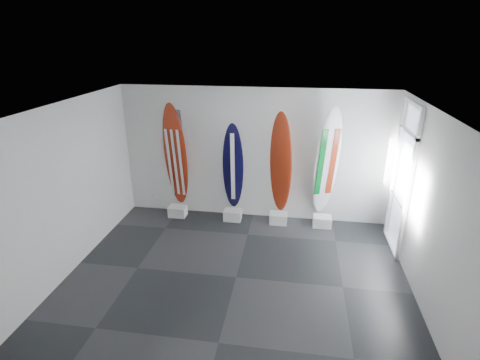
% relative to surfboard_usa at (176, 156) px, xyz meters
% --- Properties ---
extents(floor, '(6.00, 6.00, 0.00)m').
position_rel_surfboard_usa_xyz_m(floor, '(1.76, -2.28, -1.46)').
color(floor, black).
rests_on(floor, ground).
extents(ceiling, '(6.00, 6.00, 0.00)m').
position_rel_surfboard_usa_xyz_m(ceiling, '(1.76, -2.28, 1.54)').
color(ceiling, white).
rests_on(ceiling, wall_back).
extents(wall_back, '(6.00, 0.00, 6.00)m').
position_rel_surfboard_usa_xyz_m(wall_back, '(1.76, 0.22, 0.04)').
color(wall_back, white).
rests_on(wall_back, ground).
extents(wall_front, '(6.00, 0.00, 6.00)m').
position_rel_surfboard_usa_xyz_m(wall_front, '(1.76, -4.78, 0.04)').
color(wall_front, white).
rests_on(wall_front, ground).
extents(wall_left, '(0.00, 5.00, 5.00)m').
position_rel_surfboard_usa_xyz_m(wall_left, '(-1.24, -2.28, 0.04)').
color(wall_left, white).
rests_on(wall_left, ground).
extents(wall_right, '(0.00, 5.00, 5.00)m').
position_rel_surfboard_usa_xyz_m(wall_right, '(4.76, -2.28, 0.04)').
color(wall_right, white).
rests_on(wall_right, ground).
extents(display_block_usa, '(0.40, 0.30, 0.24)m').
position_rel_surfboard_usa_xyz_m(display_block_usa, '(0.00, -0.10, -1.34)').
color(display_block_usa, silver).
rests_on(display_block_usa, floor).
extents(surfboard_usa, '(0.60, 0.43, 2.46)m').
position_rel_surfboard_usa_xyz_m(surfboard_usa, '(0.00, 0.00, 0.00)').
color(surfboard_usa, maroon).
rests_on(surfboard_usa, display_block_usa).
extents(display_block_navy, '(0.40, 0.30, 0.24)m').
position_rel_surfboard_usa_xyz_m(display_block_navy, '(1.32, -0.10, -1.34)').
color(display_block_navy, silver).
rests_on(display_block_navy, floor).
extents(surfboard_navy, '(0.48, 0.33, 2.05)m').
position_rel_surfboard_usa_xyz_m(surfboard_navy, '(1.32, 0.00, -0.20)').
color(surfboard_navy, black).
rests_on(surfboard_navy, display_block_navy).
extents(display_block_swiss, '(0.40, 0.30, 0.24)m').
position_rel_surfboard_usa_xyz_m(display_block_swiss, '(2.38, -0.10, -1.34)').
color(display_block_swiss, silver).
rests_on(display_block_swiss, floor).
extents(surfboard_swiss, '(0.58, 0.41, 2.33)m').
position_rel_surfboard_usa_xyz_m(surfboard_swiss, '(2.38, 0.00, -0.06)').
color(surfboard_swiss, maroon).
rests_on(surfboard_swiss, display_block_swiss).
extents(display_block_italy, '(0.40, 0.30, 0.24)m').
position_rel_surfboard_usa_xyz_m(display_block_italy, '(3.36, -0.10, -1.34)').
color(display_block_italy, silver).
rests_on(display_block_italy, floor).
extents(surfboard_italy, '(0.68, 0.59, 2.48)m').
position_rel_surfboard_usa_xyz_m(surfboard_italy, '(3.36, 0.00, 0.01)').
color(surfboard_italy, silver).
rests_on(surfboard_italy, display_block_italy).
extents(wall_outlet, '(0.09, 0.02, 0.13)m').
position_rel_surfboard_usa_xyz_m(wall_outlet, '(-0.69, 0.20, -1.11)').
color(wall_outlet, silver).
rests_on(wall_outlet, wall_back).
extents(glass_door, '(0.12, 1.16, 2.85)m').
position_rel_surfboard_usa_xyz_m(glass_door, '(4.73, -0.73, -0.04)').
color(glass_door, white).
rests_on(glass_door, floor).
extents(balcony, '(2.80, 2.20, 1.20)m').
position_rel_surfboard_usa_xyz_m(balcony, '(6.06, -0.73, -0.96)').
color(balcony, slate).
rests_on(balcony, ground).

